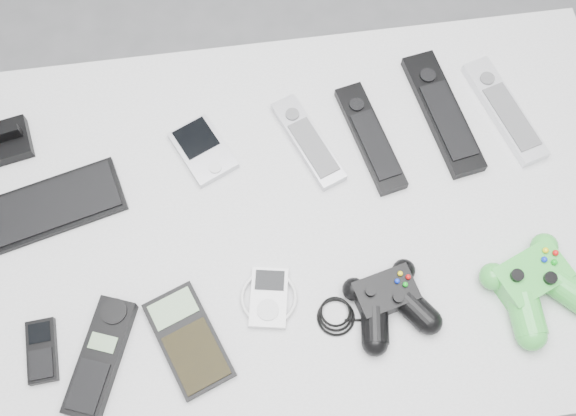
{
  "coord_description": "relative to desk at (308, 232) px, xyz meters",
  "views": [
    {
      "loc": [
        -0.04,
        -0.48,
        1.8
      ],
      "look_at": [
        0.01,
        -0.06,
        0.78
      ],
      "focal_mm": 42.0,
      "sensor_mm": 36.0,
      "label": 1
    }
  ],
  "objects": [
    {
      "name": "floor",
      "position": [
        -0.05,
        0.08,
        -0.69
      ],
      "size": [
        3.5,
        3.5,
        0.0
      ],
      "primitive_type": "plane",
      "color": "slate",
      "rests_on": "ground"
    },
    {
      "name": "desk",
      "position": [
        0.0,
        0.0,
        0.0
      ],
      "size": [
        1.13,
        0.73,
        0.76
      ],
      "color": "#A1A1A4",
      "rests_on": "floor"
    },
    {
      "name": "pda_keyboard",
      "position": [
        -0.43,
        0.08,
        0.07
      ],
      "size": [
        0.26,
        0.16,
        0.01
      ],
      "primitive_type": "cube",
      "rotation": [
        0.0,
        0.0,
        0.25
      ],
      "color": "black",
      "rests_on": "desk"
    },
    {
      "name": "dock_bracket",
      "position": [
        -0.51,
        0.21,
        0.09
      ],
      "size": [
        0.1,
        0.09,
        0.05
      ],
      "primitive_type": "cube",
      "rotation": [
        0.0,
        0.0,
        0.2
      ],
      "color": "black",
      "rests_on": "desk"
    },
    {
      "name": "pda",
      "position": [
        -0.16,
        0.15,
        0.08
      ],
      "size": [
        0.12,
        0.14,
        0.02
      ],
      "primitive_type": "cube",
      "rotation": [
        0.0,
        0.0,
        0.43
      ],
      "color": "#A8A7AF",
      "rests_on": "desk"
    },
    {
      "name": "remote_silver_a",
      "position": [
        0.02,
        0.14,
        0.08
      ],
      "size": [
        0.11,
        0.19,
        0.02
      ],
      "primitive_type": "cube",
      "rotation": [
        0.0,
        0.0,
        0.37
      ],
      "color": "#A8A7AF",
      "rests_on": "desk"
    },
    {
      "name": "remote_black_a",
      "position": [
        0.13,
        0.13,
        0.08
      ],
      "size": [
        0.09,
        0.22,
        0.02
      ],
      "primitive_type": "cube",
      "rotation": [
        0.0,
        0.0,
        0.21
      ],
      "color": "black",
      "rests_on": "desk"
    },
    {
      "name": "remote_black_b",
      "position": [
        0.26,
        0.16,
        0.08
      ],
      "size": [
        0.1,
        0.26,
        0.02
      ],
      "primitive_type": "cube",
      "rotation": [
        0.0,
        0.0,
        0.17
      ],
      "color": "black",
      "rests_on": "desk"
    },
    {
      "name": "remote_silver_b",
      "position": [
        0.37,
        0.15,
        0.08
      ],
      "size": [
        0.11,
        0.22,
        0.02
      ],
      "primitive_type": "cube",
      "rotation": [
        0.0,
        0.0,
        0.27
      ],
      "color": "silver",
      "rests_on": "desk"
    },
    {
      "name": "mobile_phone",
      "position": [
        -0.44,
        -0.16,
        0.07
      ],
      "size": [
        0.05,
        0.1,
        0.02
      ],
      "primitive_type": "cube",
      "rotation": [
        0.0,
        0.0,
        0.06
      ],
      "color": "black",
      "rests_on": "desk"
    },
    {
      "name": "cordless_handset",
      "position": [
        -0.35,
        -0.19,
        0.08
      ],
      "size": [
        0.12,
        0.19,
        0.03
      ],
      "primitive_type": "cube",
      "rotation": [
        0.0,
        0.0,
        -0.37
      ],
      "color": "black",
      "rests_on": "desk"
    },
    {
      "name": "calculator",
      "position": [
        -0.22,
        -0.18,
        0.07
      ],
      "size": [
        0.14,
        0.19,
        0.02
      ],
      "primitive_type": "cube",
      "rotation": [
        0.0,
        0.0,
        0.36
      ],
      "color": "black",
      "rests_on": "desk"
    },
    {
      "name": "mp3_player",
      "position": [
        -0.08,
        -0.13,
        0.07
      ],
      "size": [
        0.11,
        0.11,
        0.02
      ],
      "primitive_type": "cube",
      "rotation": [
        0.0,
        0.0,
        -0.18
      ],
      "color": "silver",
      "rests_on": "desk"
    },
    {
      "name": "controller_black",
      "position": [
        0.1,
        -0.16,
        0.09
      ],
      "size": [
        0.25,
        0.19,
        0.05
      ],
      "primitive_type": null,
      "rotation": [
        0.0,
        0.0,
        0.23
      ],
      "color": "black",
      "rests_on": "desk"
    },
    {
      "name": "controller_green",
      "position": [
        0.34,
        -0.17,
        0.09
      ],
      "size": [
        0.21,
        0.21,
        0.05
      ],
      "primitive_type": null,
      "rotation": [
        0.0,
        0.0,
        0.38
      ],
      "color": "green",
      "rests_on": "desk"
    }
  ]
}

